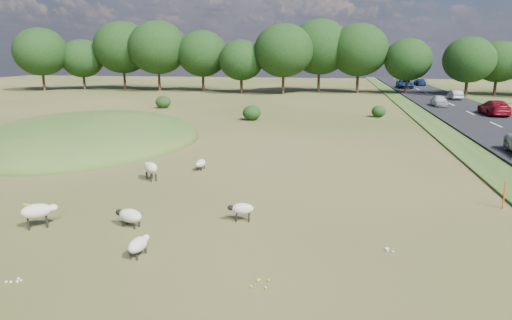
# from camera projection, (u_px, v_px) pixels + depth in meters

# --- Properties ---
(ground) EXTENTS (160.00, 160.00, 0.00)m
(ground) POSITION_uv_depth(u_px,v_px,m) (264.00, 128.00, 39.55)
(ground) COLOR #364A17
(ground) RESTS_ON ground
(mound) EXTENTS (16.00, 20.00, 4.00)m
(mound) POSITION_uv_depth(u_px,v_px,m) (89.00, 141.00, 33.84)
(mound) COLOR #33561E
(mound) RESTS_ON ground
(road) EXTENTS (8.00, 150.00, 0.25)m
(road) POSITION_uv_depth(u_px,v_px,m) (476.00, 117.00, 45.83)
(road) COLOR black
(road) RESTS_ON ground
(treeline) EXTENTS (96.28, 14.66, 11.70)m
(treeline) POSITION_uv_depth(u_px,v_px,m) (292.00, 51.00, 72.19)
(treeline) COLOR black
(treeline) RESTS_ON ground
(shrubs) EXTENTS (25.96, 9.60, 1.45)m
(shrubs) POSITION_uv_depth(u_px,v_px,m) (239.00, 108.00, 48.30)
(shrubs) COLOR black
(shrubs) RESTS_ON ground
(marker_post) EXTENTS (0.06, 0.06, 1.20)m
(marker_post) POSITION_uv_depth(u_px,v_px,m) (504.00, 195.00, 19.16)
(marker_post) COLOR #D8590C
(marker_post) RESTS_ON ground
(sheep_0) EXTENTS (0.61, 1.13, 0.63)m
(sheep_0) POSITION_uv_depth(u_px,v_px,m) (138.00, 244.00, 14.73)
(sheep_0) COLOR beige
(sheep_0) RESTS_ON ground
(sheep_1) EXTENTS (1.05, 0.55, 0.74)m
(sheep_1) POSITION_uv_depth(u_px,v_px,m) (242.00, 209.00, 17.74)
(sheep_1) COLOR beige
(sheep_1) RESTS_ON ground
(sheep_2) EXTENTS (1.19, 1.26, 0.96)m
(sheep_2) POSITION_uv_depth(u_px,v_px,m) (151.00, 168.00, 23.44)
(sheep_2) COLOR beige
(sheep_2) RESTS_ON ground
(sheep_3) EXTENTS (1.28, 0.83, 0.71)m
(sheep_3) POSITION_uv_depth(u_px,v_px,m) (130.00, 216.00, 17.21)
(sheep_3) COLOR beige
(sheep_3) RESTS_ON ground
(sheep_4) EXTENTS (1.28, 1.11, 0.94)m
(sheep_4) POSITION_uv_depth(u_px,v_px,m) (37.00, 211.00, 17.06)
(sheep_4) COLOR beige
(sheep_4) RESTS_ON ground
(sheep_5) EXTENTS (0.54, 1.05, 0.59)m
(sheep_5) POSITION_uv_depth(u_px,v_px,m) (201.00, 163.00, 25.55)
(sheep_5) COLOR beige
(sheep_5) RESTS_ON ground
(car_1) EXTENTS (1.74, 4.28, 1.24)m
(car_1) POSITION_uv_depth(u_px,v_px,m) (420.00, 82.00, 86.91)
(car_1) COLOR navy
(car_1) RESTS_ON road
(car_2) EXTENTS (1.29, 3.71, 1.22)m
(car_2) POSITION_uv_depth(u_px,v_px,m) (455.00, 95.00, 61.13)
(car_2) COLOR #B6B8BE
(car_2) RESTS_ON road
(car_4) EXTENTS (2.53, 5.48, 1.52)m
(car_4) POSITION_uv_depth(u_px,v_px,m) (405.00, 84.00, 80.50)
(car_4) COLOR navy
(car_4) RESTS_ON road
(car_6) EXTENTS (2.09, 5.13, 1.49)m
(car_6) POSITION_uv_depth(u_px,v_px,m) (494.00, 107.00, 46.05)
(car_6) COLOR maroon
(car_6) RESTS_ON road
(car_7) EXTENTS (1.49, 3.70, 1.26)m
(car_7) POSITION_uv_depth(u_px,v_px,m) (439.00, 101.00, 53.64)
(car_7) COLOR silver
(car_7) RESTS_ON road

